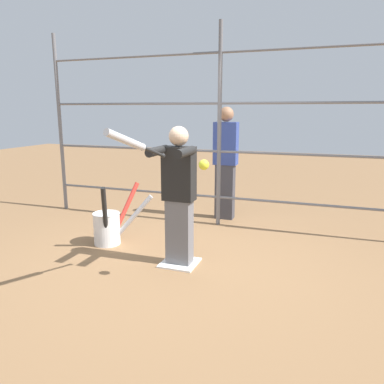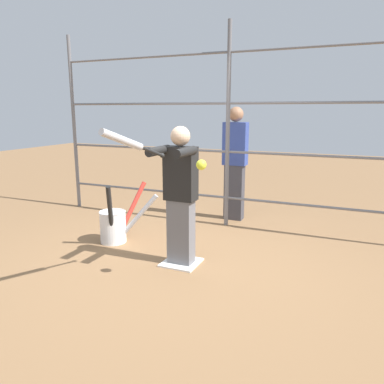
% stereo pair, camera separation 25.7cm
% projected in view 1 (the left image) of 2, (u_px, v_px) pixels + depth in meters
% --- Properties ---
extents(ground_plane, '(24.00, 24.00, 0.00)m').
position_uv_depth(ground_plane, '(180.00, 264.00, 4.26)').
color(ground_plane, olive).
extents(home_plate, '(0.40, 0.40, 0.02)m').
position_uv_depth(home_plate, '(180.00, 263.00, 4.26)').
color(home_plate, white).
rests_on(home_plate, ground).
extents(fence_backstop, '(5.65, 0.06, 2.92)m').
position_uv_depth(fence_backstop, '(219.00, 128.00, 5.41)').
color(fence_backstop, slate).
rests_on(fence_backstop, ground).
extents(batter, '(0.40, 0.52, 1.55)m').
position_uv_depth(batter, '(179.00, 192.00, 4.06)').
color(batter, slate).
rests_on(batter, ground).
extents(baseball_bat_swinging, '(0.22, 0.76, 0.32)m').
position_uv_depth(baseball_bat_swinging, '(131.00, 142.00, 3.20)').
color(baseball_bat_swinging, black).
extents(softball_in_flight, '(0.10, 0.10, 0.10)m').
position_uv_depth(softball_in_flight, '(204.00, 165.00, 3.41)').
color(softball_in_flight, yellow).
extents(bat_bucket, '(0.75, 0.82, 0.82)m').
position_uv_depth(bat_bucket, '(109.00, 226.00, 4.84)').
color(bat_bucket, white).
rests_on(bat_bucket, ground).
extents(bystander_behind_fence, '(0.36, 0.23, 1.76)m').
position_uv_depth(bystander_behind_fence, '(225.00, 162.00, 5.86)').
color(bystander_behind_fence, '#3F3F47').
rests_on(bystander_behind_fence, ground).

